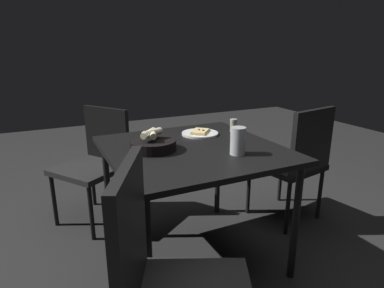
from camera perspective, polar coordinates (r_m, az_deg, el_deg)
name	(u,v)px	position (r m, az deg, el deg)	size (l,w,h in m)	color
ground	(193,254)	(2.22, 0.09, -18.75)	(8.00, 8.00, 0.00)	#262626
dining_table	(193,157)	(1.91, 0.10, -2.35)	(0.98, 0.97, 0.73)	black
pizza_plate	(200,133)	(2.15, 1.41, 1.93)	(0.24, 0.24, 0.04)	white
bread_basket	(153,144)	(1.83, -6.86, 0.03)	(0.26, 0.26, 0.12)	black
beer_glass	(238,143)	(1.76, 8.00, 0.23)	(0.08, 0.08, 0.15)	silver
pepper_shaker	(233,126)	(2.24, 7.23, 3.14)	(0.05, 0.05, 0.09)	#BFB299
chair_near	(165,279)	(1.21, -4.71, -22.39)	(0.59, 0.59, 0.94)	#282828
chair_far	(296,158)	(2.50, 17.75, -2.36)	(0.51, 0.51, 0.88)	black
chair_spare	(97,157)	(2.54, -16.31, -2.20)	(0.61, 0.61, 0.85)	#242424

